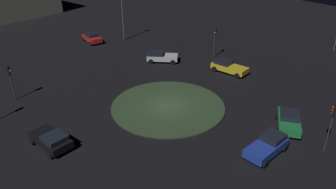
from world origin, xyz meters
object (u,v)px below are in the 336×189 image
object	(u,v)px
car_green	(289,121)
car_silver	(161,57)
car_black	(51,140)
car_red	(92,38)
traffic_light_northeast	(10,76)
car_yellow	(229,67)
streetlamp_east	(122,7)
traffic_light_southwest	(332,119)
car_blue	(268,146)
traffic_light_southeast	(215,36)

from	to	relation	value
car_green	car_silver	xyz separation A→B (m)	(20.10, -0.49, -0.04)
car_black	car_silver	bearing A→B (deg)	-72.99
car_green	car_red	size ratio (longest dim) A/B	1.09
car_black	car_red	xyz separation A→B (m)	(23.29, -14.75, 0.04)
car_silver	traffic_light_northeast	xyz separation A→B (m)	(0.56, 18.61, 1.95)
car_yellow	streetlamp_east	bearing A→B (deg)	179.00
traffic_light_northeast	car_yellow	bearing A→B (deg)	22.38
traffic_light_northeast	traffic_light_southwest	xyz separation A→B (m)	(-24.44, -17.59, 0.28)
car_blue	streetlamp_east	size ratio (longest dim) A/B	0.55
car_blue	car_red	size ratio (longest dim) A/B	1.06
car_yellow	traffic_light_southeast	size ratio (longest dim) A/B	1.11
car_green	traffic_light_northeast	world-z (taller)	traffic_light_northeast
car_blue	streetlamp_east	bearing A→B (deg)	-106.16
traffic_light_northeast	streetlamp_east	xyz separation A→B (m)	(10.67, -19.47, 2.62)
car_yellow	traffic_light_northeast	bearing A→B (deg)	-122.19
car_green	car_red	xyz separation A→B (m)	(33.43, 3.22, -0.03)
car_yellow	car_black	distance (m)	23.09
car_green	car_silver	bearing A→B (deg)	-128.50
traffic_light_southeast	streetlamp_east	world-z (taller)	streetlamp_east
car_blue	traffic_light_northeast	size ratio (longest dim) A/B	1.11
car_red	traffic_light_southeast	xyz separation A→B (m)	(-16.50, -10.44, 2.30)
car_red	traffic_light_southwest	size ratio (longest dim) A/B	0.94
car_green	car_blue	size ratio (longest dim) A/B	1.03
traffic_light_northeast	streetlamp_east	world-z (taller)	streetlamp_east
car_yellow	traffic_light_southeast	xyz separation A→B (m)	(4.85, -2.18, 2.31)
car_blue	car_red	bearing A→B (deg)	-98.08
car_silver	traffic_light_southeast	distance (m)	7.79
car_silver	car_blue	bearing A→B (deg)	-61.42
traffic_light_northeast	traffic_light_southwest	distance (m)	30.11
car_green	traffic_light_southeast	size ratio (longest dim) A/B	1.00
traffic_light_northeast	traffic_light_southwest	size ratio (longest dim) A/B	0.90
car_yellow	car_blue	size ratio (longest dim) A/B	1.14
car_green	car_silver	size ratio (longest dim) A/B	1.02
car_red	car_green	bearing A→B (deg)	7.22
car_green	traffic_light_southwest	distance (m)	4.40
car_yellow	car_silver	size ratio (longest dim) A/B	1.12
car_black	streetlamp_east	bearing A→B (deg)	-53.69
car_yellow	car_green	world-z (taller)	car_green
car_silver	traffic_light_northeast	world-z (taller)	traffic_light_northeast
car_green	car_black	size ratio (longest dim) A/B	1.02
car_silver	car_yellow	bearing A→B (deg)	-18.48
car_green	traffic_light_southwest	xyz separation A→B (m)	(-3.78, 0.54, 2.19)
traffic_light_northeast	car_silver	bearing A→B (deg)	40.98
car_green	car_black	distance (m)	20.64
car_black	car_red	world-z (taller)	car_red
car_red	streetlamp_east	distance (m)	6.79
car_black	car_red	distance (m)	27.57
streetlamp_east	traffic_light_southwest	bearing A→B (deg)	176.93
traffic_light_southeast	traffic_light_southwest	bearing A→B (deg)	41.25
traffic_light_southeast	streetlamp_east	distance (m)	15.71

